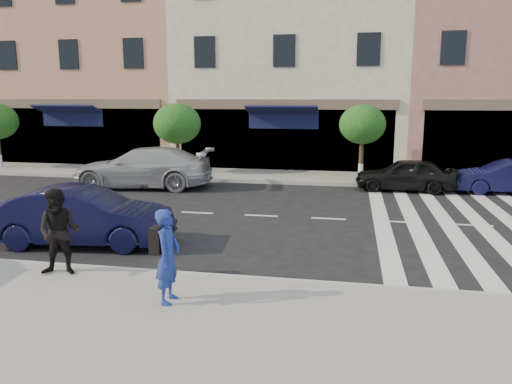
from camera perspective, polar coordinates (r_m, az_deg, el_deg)
name	(u,v)px	position (r m, az deg, el deg)	size (l,w,h in m)	color
ground	(229,258)	(11.17, -3.07, -7.49)	(120.00, 120.00, 0.00)	black
sidewalk_near	(169,331)	(7.82, -9.89, -15.43)	(60.00, 4.50, 0.15)	gray
sidewalk_far	(290,177)	(21.72, 3.88, 1.76)	(60.00, 3.00, 0.15)	gray
building_west_mid	(111,33)	(30.67, -16.26, 17.02)	(10.00, 9.00, 14.00)	tan
building_centre	(295,58)	(27.53, 4.53, 15.01)	(11.00, 9.00, 11.00)	beige
street_tree_wb	(177,124)	(22.43, -9.01, 7.68)	(2.10, 2.10, 3.06)	#473323
street_tree_c	(362,125)	(21.12, 12.07, 7.52)	(1.90, 1.90, 3.04)	#473323
photographer	(168,256)	(8.38, -10.04, -7.23)	(0.58, 0.38, 1.58)	navy
walker	(59,232)	(10.20, -21.55, -4.29)	(0.81, 0.63, 1.67)	black
car_near_mid	(83,216)	(12.61, -19.21, -2.66)	(1.48, 4.24, 1.40)	black
car_far_left	(142,168)	(19.91, -12.85, 2.74)	(2.20, 5.41, 1.57)	#A8A7AD
car_far_mid	(405,174)	(19.57, 16.69, 1.93)	(1.47, 3.65, 1.24)	black
car_far_right	(508,177)	(20.41, 26.84, 1.55)	(1.30, 3.74, 1.23)	black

